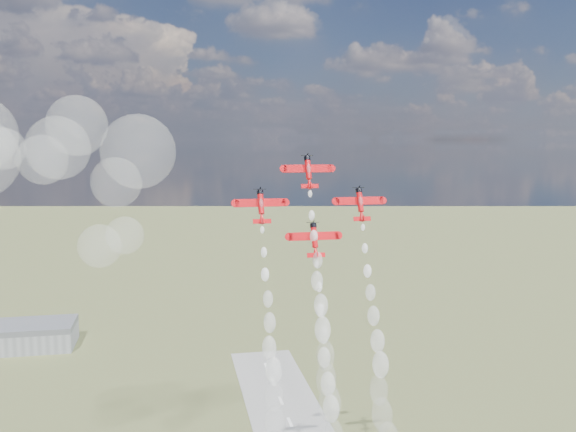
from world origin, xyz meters
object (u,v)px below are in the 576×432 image
Objects in this scene: hangar at (25,336)px; plane_lead at (308,171)px; plane_slot at (315,239)px; plane_left at (261,206)px; plane_right at (360,204)px.

hangar is 229.00m from plane_lead.
plane_lead is 18.03m from plane_slot.
plane_slot is at bearing -15.68° from plane_left.
plane_left is 1.00× the size of plane_right.
plane_slot is at bearing -58.68° from hangar.
hangar is at bearing 122.35° from plane_lead.
plane_right is (12.88, -3.61, -8.26)m from plane_lead.
plane_right is 1.00× the size of plane_slot.
plane_right is at bearing -15.68° from plane_lead.
plane_lead is at bearing -57.65° from hangar.
plane_left is 1.00× the size of plane_slot.
plane_lead is at bearing 90.00° from plane_slot.
hangar is 3.96× the size of plane_left.
plane_left is at bearing 164.32° from plane_slot.
hangar is 222.56m from plane_left.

